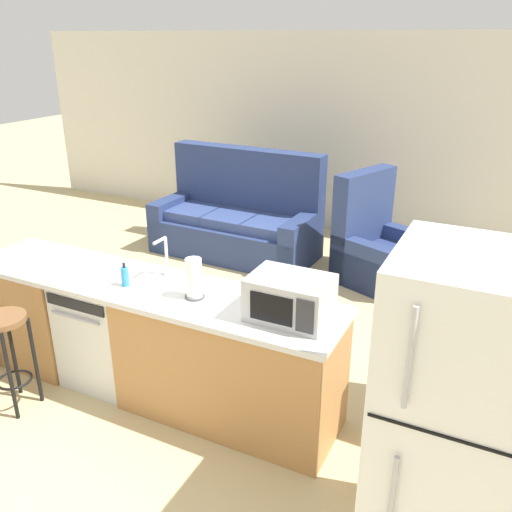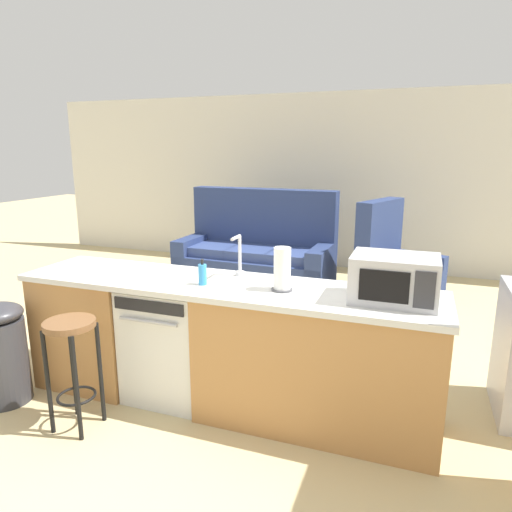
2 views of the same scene
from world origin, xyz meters
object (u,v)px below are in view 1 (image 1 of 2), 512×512
dishwasher (108,330)px  bar_stool (7,342)px  microwave (290,298)px  paper_towel_roll (194,279)px  refrigerator (457,427)px  couch (239,221)px  soap_bottle (125,276)px  stove_range (470,376)px  armchair (376,249)px

dishwasher → bar_stool: size_ratio=1.14×
dishwasher → microwave: bearing=-0.0°
dishwasher → paper_towel_roll: size_ratio=2.98×
refrigerator → couch: size_ratio=0.85×
soap_bottle → bar_stool: size_ratio=0.24×
bar_stool → couch: 3.45m
stove_range → paper_towel_roll: size_ratio=3.19×
soap_bottle → dishwasher: bearing=164.7°
paper_towel_roll → couch: bearing=112.5°
paper_towel_roll → soap_bottle: (-0.54, -0.06, -0.07)m
microwave → armchair: armchair is taller
armchair → refrigerator: bearing=-70.0°
stove_range → armchair: armchair is taller
couch → armchair: 1.74m
dishwasher → stove_range: 2.66m
dishwasher → paper_towel_roll: paper_towel_roll is taller
soap_bottle → bar_stool: bearing=-142.6°
stove_range → refrigerator: 1.17m
dishwasher → bar_stool: dishwasher is taller
paper_towel_roll → couch: 3.18m
armchair → soap_bottle: bearing=-110.8°
stove_range → soap_bottle: size_ratio=5.11×
couch → microwave: bearing=-56.7°
microwave → bar_stool: size_ratio=0.68×
dishwasher → refrigerator: refrigerator is taller
refrigerator → armchair: (-1.21, 3.33, -0.51)m
stove_range → bar_stool: bearing=-159.0°
bar_stool → microwave: bearing=17.4°
couch → armchair: bearing=-2.3°
stove_range → microwave: bearing=-153.0°
dishwasher → armchair: size_ratio=0.70×
refrigerator → soap_bottle: 2.35m
soap_bottle → paper_towel_roll: bearing=6.5°
refrigerator → couch: refrigerator is taller
paper_towel_roll → couch: (-1.19, 2.87, -0.64)m
soap_bottle → couch: (-0.65, 2.93, -0.58)m
dishwasher → refrigerator: 2.69m
armchair → couch: bearing=177.7°
paper_towel_roll → soap_bottle: bearing=-173.5°
soap_bottle → armchair: bearing=69.2°
couch → armchair: couch is taller
bar_stool → couch: bearing=89.6°
microwave → paper_towel_roll: size_ratio=1.77×
microwave → couch: couch is taller
dishwasher → couch: (-0.36, 2.85, -0.03)m
microwave → couch: bearing=123.3°
microwave → couch: (-1.88, 2.85, -0.65)m
dishwasher → stove_range: bearing=11.9°
refrigerator → microwave: bearing=153.1°
dishwasher → couch: bearing=97.1°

